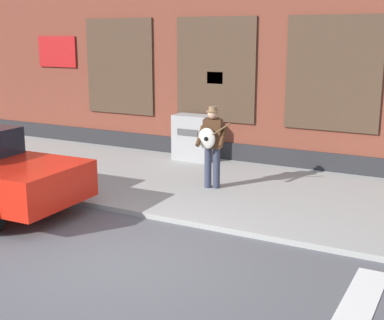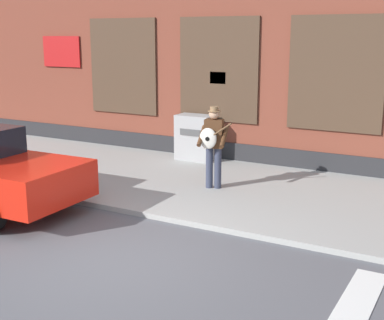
% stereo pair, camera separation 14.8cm
% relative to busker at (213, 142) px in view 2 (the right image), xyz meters
% --- Properties ---
extents(ground_plane, '(160.00, 160.00, 0.00)m').
position_rel_busker_xyz_m(ground_plane, '(0.32, -3.77, -1.09)').
color(ground_plane, '#56565B').
extents(sidewalk, '(28.00, 4.64, 0.10)m').
position_rel_busker_xyz_m(sidewalk, '(0.32, 0.28, -1.04)').
color(sidewalk, '#9E9E99').
rests_on(sidewalk, ground).
extents(building_backdrop, '(28.00, 4.06, 6.63)m').
position_rel_busker_xyz_m(building_backdrop, '(0.32, 4.59, 2.22)').
color(building_backdrop, brown).
rests_on(building_backdrop, ground).
extents(busker, '(0.77, 0.62, 1.73)m').
position_rel_busker_xyz_m(busker, '(0.00, 0.00, 0.00)').
color(busker, '#33384C').
rests_on(busker, sidewalk).
extents(utility_box, '(0.97, 0.57, 1.17)m').
position_rel_busker_xyz_m(utility_box, '(-1.59, 2.15, -0.40)').
color(utility_box, '#9E9E9E').
rests_on(utility_box, sidewalk).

